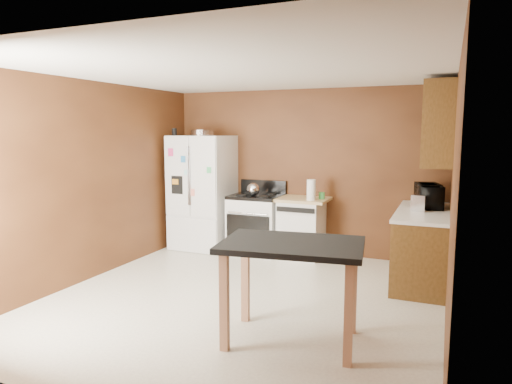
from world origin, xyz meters
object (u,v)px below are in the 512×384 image
Objects in this scene: paper_towel at (311,190)px; dishwasher at (301,227)px; island at (292,258)px; green_canister at (322,196)px; toaster at (421,202)px; microwave at (429,197)px; refrigerator at (203,192)px; kettle at (253,189)px; gas_range at (256,223)px; pen_cup at (174,132)px; roasting_pan at (203,133)px.

paper_towel reaches higher than dishwasher.
green_canister is at bearing 99.43° from island.
paper_towel is 2.61m from island.
paper_towel is 1.53m from toaster.
microwave is (1.46, -0.27, 0.10)m from green_canister.
refrigerator is (-1.81, 0.07, -0.14)m from paper_towel.
kettle is 2.96m from island.
dishwasher is (0.72, 0.02, -0.01)m from gas_range.
gas_range is (-0.90, 0.13, -0.58)m from paper_towel.
refrigerator is 1.69m from dishwasher.
toaster reaches higher than green_canister.
gas_range is (0.01, 0.11, -0.54)m from kettle.
microwave is 0.38× the size of island.
microwave is (2.49, -0.12, 0.04)m from kettle.
kettle is 0.11× the size of refrigerator.
dishwasher is 0.67× the size of island.
toaster is (1.39, -0.51, 0.06)m from green_canister.
island is at bearing -77.54° from paper_towel.
microwave is 0.46× the size of gas_range.
refrigerator is 3.53m from island.
pen_cup is 1.17× the size of green_canister.
microwave is at bearing -5.13° from gas_range.
toaster is at bearing -4.04° from pen_cup.
microwave reaches higher than kettle.
microwave is (1.57, -0.09, 0.00)m from paper_towel.
pen_cup is 1.57m from kettle.
green_canister is at bearing 64.40° from microwave.
roasting_pan is 1.22m from kettle.
pen_cup reaches higher than kettle.
kettle is (0.87, -0.02, -0.85)m from roasting_pan.
pen_cup is 2.49m from dishwasher.
green_canister reaches higher than dishwasher.
island is (2.79, -2.46, -1.09)m from pen_cup.
gas_range is at bearing -178.06° from dishwasher.
kettle is at bearing 119.89° from island.
dishwasher is at bearing 1.94° from gas_range.
dishwasher is (-1.68, 0.49, -0.55)m from toaster.
paper_towel is at bearing 1.88° from pen_cup.
pen_cup reaches higher than microwave.
paper_towel is (0.91, -0.02, 0.04)m from kettle.
gas_range is at bearing 69.67° from microwave.
kettle is 1.99× the size of green_canister.
pen_cup reaches higher than toaster.
toaster reaches higher than island.
kettle is at bearing 178.50° from paper_towel.
refrigerator reaches higher than paper_towel.
refrigerator reaches higher than island.
pen_cup is at bearing -175.78° from kettle.
roasting_pan reaches higher than toaster.
roasting_pan is at bearing 178.71° from kettle.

